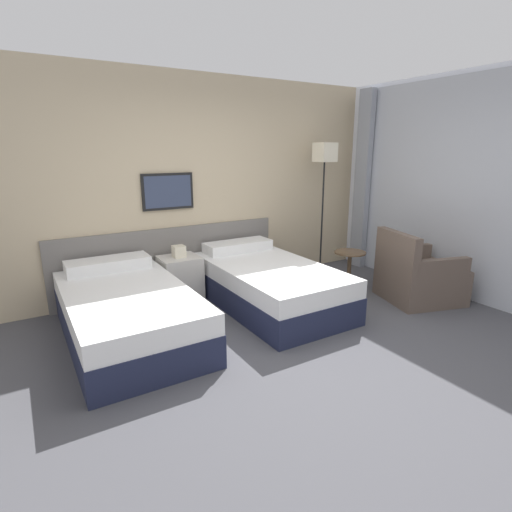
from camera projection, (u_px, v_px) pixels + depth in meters
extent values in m
plane|color=#47474C|center=(309.00, 356.00, 3.59)|extent=(16.00, 16.00, 0.00)
cube|color=#C6B28E|center=(201.00, 185.00, 5.11)|extent=(10.00, 0.06, 2.70)
cube|color=slate|center=(172.00, 261.00, 5.08)|extent=(2.90, 0.04, 0.85)
cube|color=black|center=(168.00, 191.00, 4.85)|extent=(0.64, 0.03, 0.44)
cube|color=#333D56|center=(168.00, 192.00, 4.84)|extent=(0.58, 0.01, 0.38)
cube|color=white|center=(505.00, 191.00, 4.45)|extent=(0.06, 4.74, 2.70)
cube|color=#B2B7C1|center=(502.00, 194.00, 4.43)|extent=(0.03, 4.36, 2.64)
cube|color=#8E939E|center=(362.00, 182.00, 6.05)|extent=(0.10, 0.24, 2.64)
cube|color=#1E233D|center=(129.00, 324.00, 3.89)|extent=(1.10, 2.00, 0.30)
cube|color=white|center=(127.00, 300.00, 3.83)|extent=(1.09, 1.98, 0.20)
cube|color=white|center=(108.00, 264.00, 4.42)|extent=(0.88, 0.34, 0.13)
cube|color=#1E233D|center=(270.00, 293.00, 4.71)|extent=(1.10, 2.00, 0.30)
cube|color=white|center=(270.00, 273.00, 4.65)|extent=(1.09, 1.98, 0.20)
cube|color=white|center=(238.00, 246.00, 5.24)|extent=(0.88, 0.34, 0.13)
cube|color=beige|center=(180.00, 278.00, 4.89)|extent=(0.47, 0.43, 0.54)
cube|color=beige|center=(179.00, 251.00, 4.81)|extent=(0.14, 0.14, 0.14)
cylinder|color=black|center=(320.00, 273.00, 5.94)|extent=(0.24, 0.24, 0.02)
cylinder|color=black|center=(322.00, 219.00, 5.73)|extent=(0.02, 0.02, 1.61)
cube|color=beige|center=(325.00, 152.00, 5.49)|extent=(0.25, 0.25, 0.26)
cylinder|color=brown|center=(348.00, 292.00, 5.15)|extent=(0.26, 0.26, 0.01)
cylinder|color=brown|center=(349.00, 273.00, 5.08)|extent=(0.05, 0.05, 0.52)
cylinder|color=brown|center=(350.00, 252.00, 5.02)|extent=(0.39, 0.39, 0.02)
cube|color=brown|center=(420.00, 283.00, 4.88)|extent=(1.01, 0.97, 0.43)
cube|color=brown|center=(397.00, 251.00, 4.68)|extent=(0.32, 0.76, 0.44)
cube|color=brown|center=(442.00, 267.00, 4.49)|extent=(0.70, 0.29, 0.18)
cube|color=brown|center=(406.00, 252.00, 5.12)|extent=(0.70, 0.29, 0.18)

